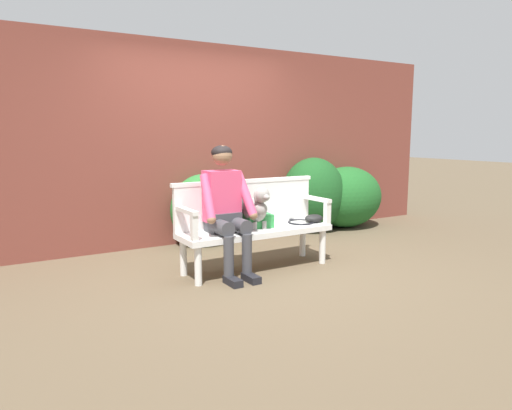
{
  "coord_description": "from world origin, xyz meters",
  "views": [
    {
      "loc": [
        -2.46,
        -4.12,
        1.43
      ],
      "look_at": [
        0.0,
        0.0,
        0.69
      ],
      "focal_mm": 32.82,
      "sensor_mm": 36.0,
      "label": 1
    }
  ],
  "objects_px": {
    "sports_bag": "(258,221)",
    "garden_bench": "(256,234)",
    "tennis_racket": "(299,222)",
    "dog_on_bench": "(257,208)",
    "person_seated": "(225,206)",
    "baseball_glove": "(314,218)"
  },
  "relations": [
    {
      "from": "sports_bag",
      "to": "garden_bench",
      "type": "bearing_deg",
      "value": -139.32
    },
    {
      "from": "tennis_racket",
      "to": "sports_bag",
      "type": "bearing_deg",
      "value": 178.52
    },
    {
      "from": "dog_on_bench",
      "to": "sports_bag",
      "type": "height_order",
      "value": "dog_on_bench"
    },
    {
      "from": "tennis_racket",
      "to": "person_seated",
      "type": "bearing_deg",
      "value": -177.06
    },
    {
      "from": "garden_bench",
      "to": "dog_on_bench",
      "type": "distance_m",
      "value": 0.28
    },
    {
      "from": "garden_bench",
      "to": "baseball_glove",
      "type": "relative_size",
      "value": 7.49
    },
    {
      "from": "tennis_racket",
      "to": "baseball_glove",
      "type": "relative_size",
      "value": 2.58
    },
    {
      "from": "garden_bench",
      "to": "dog_on_bench",
      "type": "xyz_separation_m",
      "value": [
        0.0,
        -0.01,
        0.28
      ]
    },
    {
      "from": "tennis_racket",
      "to": "garden_bench",
      "type": "bearing_deg",
      "value": -176.23
    },
    {
      "from": "person_seated",
      "to": "dog_on_bench",
      "type": "relative_size",
      "value": 2.89
    },
    {
      "from": "dog_on_bench",
      "to": "baseball_glove",
      "type": "distance_m",
      "value": 0.76
    },
    {
      "from": "garden_bench",
      "to": "sports_bag",
      "type": "bearing_deg",
      "value": 40.68
    },
    {
      "from": "person_seated",
      "to": "sports_bag",
      "type": "relative_size",
      "value": 4.67
    },
    {
      "from": "garden_bench",
      "to": "tennis_racket",
      "type": "height_order",
      "value": "tennis_racket"
    },
    {
      "from": "garden_bench",
      "to": "dog_on_bench",
      "type": "relative_size",
      "value": 3.64
    },
    {
      "from": "baseball_glove",
      "to": "sports_bag",
      "type": "relative_size",
      "value": 0.79
    },
    {
      "from": "tennis_racket",
      "to": "baseball_glove",
      "type": "bearing_deg",
      "value": -25.4
    },
    {
      "from": "dog_on_bench",
      "to": "baseball_glove",
      "type": "height_order",
      "value": "dog_on_bench"
    },
    {
      "from": "baseball_glove",
      "to": "tennis_racket",
      "type": "bearing_deg",
      "value": 152.71
    },
    {
      "from": "garden_bench",
      "to": "tennis_racket",
      "type": "bearing_deg",
      "value": 3.77
    },
    {
      "from": "baseball_glove",
      "to": "garden_bench",
      "type": "bearing_deg",
      "value": 175.52
    },
    {
      "from": "sports_bag",
      "to": "baseball_glove",
      "type": "bearing_deg",
      "value": -7.2
    }
  ]
}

